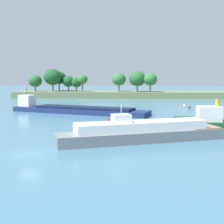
{
  "coord_description": "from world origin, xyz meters",
  "views": [
    {
      "loc": [
        11.25,
        -36.69,
        9.49
      ],
      "look_at": [
        8.18,
        31.93,
        1.2
      ],
      "focal_mm": 52.43,
      "sensor_mm": 36.0,
      "label": 1
    }
  ],
  "objects": [
    {
      "name": "ground_plane",
      "position": [
        0.0,
        0.0,
        0.0
      ],
      "size": [
        400.0,
        400.0,
        0.0
      ],
      "primitive_type": "plane",
      "color": "teal"
    },
    {
      "name": "treeline_island",
      "position": [
        5.38,
        89.29,
        3.07
      ],
      "size": [
        83.03,
        13.71,
        10.88
      ],
      "color": "#66754C",
      "rests_on": "ground"
    },
    {
      "name": "white_riverboat",
      "position": [
        13.38,
        8.1,
        1.31
      ],
      "size": [
        23.81,
        11.82,
        5.3
      ],
      "color": "slate",
      "rests_on": "ground"
    },
    {
      "name": "cargo_barge",
      "position": [
        -0.82,
        39.45,
        0.89
      ],
      "size": [
        33.7,
        16.79,
        5.7
      ],
      "color": "navy",
      "rests_on": "ground"
    },
    {
      "name": "fishing_skiff",
      "position": [
        26.86,
        52.55,
        0.29
      ],
      "size": [
        3.39,
        3.47,
        1.01
      ],
      "color": "slate",
      "rests_on": "ground"
    },
    {
      "name": "tugboat",
      "position": [
        24.98,
        19.89,
        1.25
      ],
      "size": [
        11.55,
        4.73,
        4.94
      ],
      "color": "#19472D",
      "rests_on": "ground"
    },
    {
      "name": "channel_buoy_red",
      "position": [
        8.03,
        19.61,
        0.81
      ],
      "size": [
        0.7,
        0.7,
        1.9
      ],
      "color": "red",
      "rests_on": "ground"
    }
  ]
}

